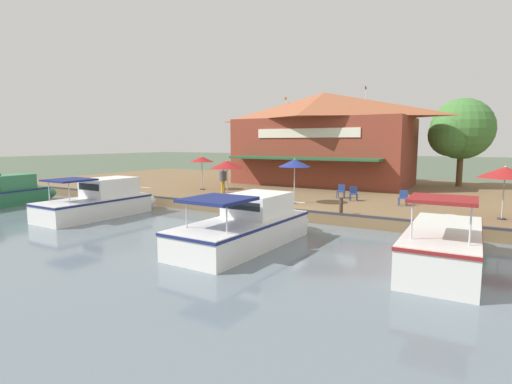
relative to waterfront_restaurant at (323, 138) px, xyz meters
name	(u,v)px	position (x,y,z in m)	size (l,w,h in m)	color
ground_plane	(279,221)	(13.65, 2.83, -4.47)	(220.00, 220.00, 0.00)	#4C5B47
quay_deck	(345,193)	(2.65, 2.83, -4.17)	(22.00, 56.00, 0.60)	brown
quay_edge_fender	(280,208)	(13.55, 2.83, -3.82)	(0.20, 50.40, 0.10)	#2D2D33
waterfront_restaurant	(323,138)	(0.00, 0.00, 0.00)	(9.22, 14.59, 7.86)	brown
patio_umbrella_back_row	(505,172)	(10.86, 12.80, -1.71)	(2.28, 2.28, 2.45)	#B7B7B7
patio_umbrella_far_corner	(202,159)	(8.53, -6.18, -1.62)	(1.78, 1.78, 2.50)	#B7B7B7
patio_umbrella_by_entrance	(227,165)	(10.63, -2.50, -1.80)	(2.28, 2.28, 2.36)	#B7B7B7
patio_umbrella_mid_patio_left	(295,163)	(11.08, 2.50, -1.56)	(1.87, 1.87, 2.57)	#B7B7B7
cafe_chair_back_row_seat	(354,193)	(8.45, 5.21, -3.39)	(0.59, 0.59, 0.85)	navy
cafe_chair_under_first_umbrella	(403,197)	(8.88, 8.14, -3.39)	(0.44, 0.44, 0.85)	navy
cafe_chair_mid_patio	(341,190)	(7.72, 4.19, -3.39)	(0.48, 0.48, 0.85)	navy
person_near_entrance	(223,177)	(9.33, -3.75, -2.76)	(0.50, 0.50, 1.75)	gold
motorboat_outer_channel	(6,194)	(18.13, -14.65, -3.66)	(7.38, 2.85, 2.10)	#287047
motorboat_nearest_quay	(445,242)	(17.45, 11.02, -3.70)	(7.01, 2.29, 2.44)	white
motorboat_distant_upstream	(106,201)	(17.33, -6.05, -3.62)	(7.03, 2.58, 2.17)	white
motorboat_fourth_along	(253,225)	(18.44, 4.10, -3.66)	(7.71, 2.77, 2.08)	white
mooring_post	(341,206)	(13.30, 6.04, -3.45)	(0.22, 0.22, 0.82)	#473323
tree_downstream_bank	(362,136)	(-5.52, 1.73, 0.21)	(3.93, 3.74, 6.06)	brown
tree_behind_restaurant	(459,130)	(-3.44, 9.97, 0.55)	(5.02, 4.78, 6.94)	brown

